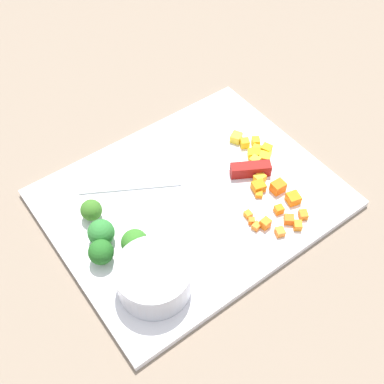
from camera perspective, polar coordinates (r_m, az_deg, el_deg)
ground_plane at (r=0.74m, az=-0.00°, el=-1.06°), size 4.00×4.00×0.00m
cutting_board at (r=0.73m, az=-0.00°, el=-0.78°), size 0.42×0.34×0.01m
prep_bowl at (r=0.63m, az=-4.60°, el=-10.19°), size 0.10×0.10×0.05m
chef_knife at (r=0.75m, az=2.30°, el=2.16°), size 0.27×0.17×0.02m
carrot_dice_0 at (r=0.73m, az=12.04°, el=-0.76°), size 0.02×0.02×0.01m
carrot_dice_1 at (r=0.70m, az=8.79°, el=-3.75°), size 0.02×0.01×0.01m
carrot_dice_2 at (r=0.72m, az=13.19°, el=-2.68°), size 0.02×0.02×0.01m
carrot_dice_3 at (r=0.71m, az=6.73°, el=-2.68°), size 0.01×0.01×0.01m
carrot_dice_4 at (r=0.70m, az=7.15°, el=-3.46°), size 0.01×0.01×0.01m
carrot_dice_5 at (r=0.74m, az=7.98°, el=0.64°), size 0.02×0.02×0.01m
carrot_dice_6 at (r=0.72m, az=10.38°, el=-2.08°), size 0.01×0.01×0.01m
carrot_dice_7 at (r=0.74m, az=10.28°, el=0.60°), size 0.02×0.02×0.02m
carrot_dice_8 at (r=0.70m, az=10.50°, el=-4.73°), size 0.02×0.02×0.01m
carrot_dice_9 at (r=0.70m, az=7.73°, el=-4.08°), size 0.01×0.01×0.01m
carrot_dice_10 at (r=0.71m, az=11.54°, el=-3.25°), size 0.02×0.02×0.01m
carrot_dice_11 at (r=0.73m, az=8.02°, el=-0.27°), size 0.02×0.02×0.01m
carrot_dice_12 at (r=0.71m, az=12.56°, el=-3.94°), size 0.02×0.02×0.01m
pepper_dice_0 at (r=0.80m, az=6.34°, el=5.84°), size 0.02×0.02×0.01m
pepper_dice_1 at (r=0.80m, az=7.65°, el=5.99°), size 0.02×0.02×0.01m
pepper_dice_2 at (r=0.78m, az=8.72°, el=4.10°), size 0.02×0.02×0.01m
pepper_dice_3 at (r=0.79m, az=7.76°, el=5.16°), size 0.02×0.02×0.01m
pepper_dice_4 at (r=0.78m, az=7.46°, el=4.55°), size 0.03×0.02×0.01m
pepper_dice_5 at (r=0.77m, az=7.55°, el=3.65°), size 0.02×0.02×0.02m
pepper_dice_6 at (r=0.79m, az=8.84°, el=5.08°), size 0.02×0.02×0.02m
pepper_dice_7 at (r=0.81m, az=5.32°, el=6.52°), size 0.02×0.02×0.01m
pepper_dice_8 at (r=0.75m, az=8.11°, el=1.69°), size 0.02×0.01×0.01m
broccoli_floret_0 at (r=0.68m, az=-10.84°, el=-4.82°), size 0.04×0.04×0.04m
broccoli_floret_1 at (r=0.71m, az=-11.98°, el=-2.15°), size 0.03×0.03×0.03m
broccoli_floret_2 at (r=0.66m, az=-10.85°, el=-7.11°), size 0.04×0.04×0.04m
broccoli_floret_3 at (r=0.66m, az=-6.87°, el=-6.08°), size 0.04×0.04×0.04m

